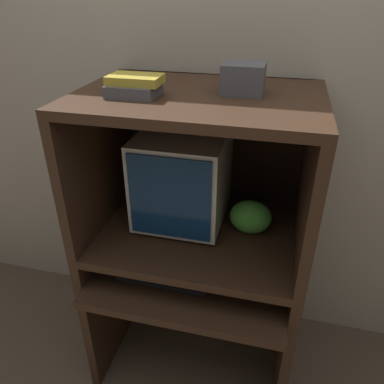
{
  "coord_description": "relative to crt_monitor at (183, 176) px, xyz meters",
  "views": [
    {
      "loc": [
        0.3,
        -1.0,
        1.76
      ],
      "look_at": [
        -0.03,
        0.33,
        0.99
      ],
      "focal_mm": 35.0,
      "sensor_mm": 36.0,
      "label": 1
    }
  ],
  "objects": [
    {
      "name": "wall_back",
      "position": [
        0.09,
        0.3,
        0.29
      ],
      "size": [
        6.0,
        0.06,
        2.6
      ],
      "color": "#B2A893",
      "rests_on": "ground_plane"
    },
    {
      "name": "desk_base",
      "position": [
        0.09,
        -0.14,
        -0.6
      ],
      "size": [
        0.91,
        0.73,
        0.65
      ],
      "color": "#382316",
      "rests_on": "ground_plane"
    },
    {
      "name": "desk_monitor_shelf",
      "position": [
        0.09,
        -0.09,
        -0.25
      ],
      "size": [
        0.91,
        0.66,
        0.15
      ],
      "color": "#382316",
      "rests_on": "desk_base"
    },
    {
      "name": "hutch_upper",
      "position": [
        0.09,
        -0.05,
        0.19
      ],
      "size": [
        0.91,
        0.66,
        0.61
      ],
      "color": "#382316",
      "rests_on": "desk_monitor_shelf"
    },
    {
      "name": "crt_monitor",
      "position": [
        0.0,
        0.0,
        0.0
      ],
      "size": [
        0.37,
        0.42,
        0.41
      ],
      "color": "beige",
      "rests_on": "desk_monitor_shelf"
    },
    {
      "name": "keyboard",
      "position": [
        -0.02,
        -0.25,
        -0.35
      ],
      "size": [
        0.39,
        0.16,
        0.03
      ],
      "color": "black",
      "rests_on": "desk_base"
    },
    {
      "name": "mouse",
      "position": [
        0.23,
        -0.27,
        -0.35
      ],
      "size": [
        0.06,
        0.04,
        0.03
      ],
      "color": "#28282B",
      "rests_on": "desk_base"
    },
    {
      "name": "snack_bag",
      "position": [
        0.31,
        -0.04,
        -0.14
      ],
      "size": [
        0.18,
        0.14,
        0.15
      ],
      "color": "green",
      "rests_on": "desk_monitor_shelf"
    },
    {
      "name": "book_stack",
      "position": [
        -0.12,
        -0.18,
        0.43
      ],
      "size": [
        0.19,
        0.14,
        0.07
      ],
      "color": "#4C4C51",
      "rests_on": "hutch_upper"
    },
    {
      "name": "storage_box",
      "position": [
        0.24,
        -0.06,
        0.45
      ],
      "size": [
        0.15,
        0.13,
        0.11
      ],
      "color": "#4C4C51",
      "rests_on": "hutch_upper"
    }
  ]
}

